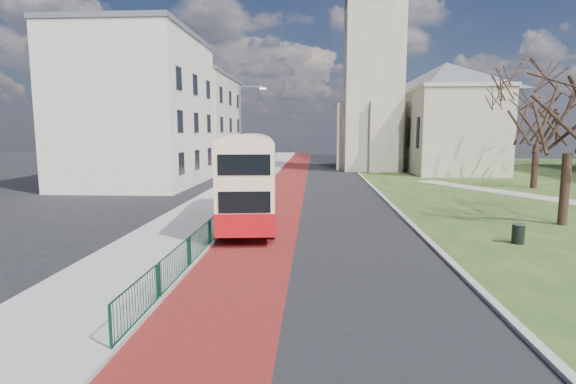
# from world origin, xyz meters

# --- Properties ---
(ground) EXTENTS (160.00, 160.00, 0.00)m
(ground) POSITION_xyz_m (0.00, 0.00, 0.00)
(ground) COLOR black
(ground) RESTS_ON ground
(road_carriageway) EXTENTS (9.00, 120.00, 0.01)m
(road_carriageway) POSITION_xyz_m (1.50, 20.00, 0.01)
(road_carriageway) COLOR black
(road_carriageway) RESTS_ON ground
(bus_lane) EXTENTS (3.40, 120.00, 0.01)m
(bus_lane) POSITION_xyz_m (-1.20, 20.00, 0.01)
(bus_lane) COLOR #591414
(bus_lane) RESTS_ON ground
(pavement_west) EXTENTS (4.00, 120.00, 0.12)m
(pavement_west) POSITION_xyz_m (-5.00, 20.00, 0.06)
(pavement_west) COLOR gray
(pavement_west) RESTS_ON ground
(kerb_west) EXTENTS (0.25, 120.00, 0.13)m
(kerb_west) POSITION_xyz_m (-3.00, 20.00, 0.07)
(kerb_west) COLOR #999993
(kerb_west) RESTS_ON ground
(kerb_east) EXTENTS (0.25, 80.00, 0.13)m
(kerb_east) POSITION_xyz_m (6.10, 22.00, 0.07)
(kerb_east) COLOR #999993
(kerb_east) RESTS_ON ground
(pedestrian_railing) EXTENTS (0.07, 24.00, 1.12)m
(pedestrian_railing) POSITION_xyz_m (-2.95, 4.00, 0.55)
(pedestrian_railing) COLOR #0C3923
(pedestrian_railing) RESTS_ON ground
(gothic_church) EXTENTS (16.38, 18.00, 40.00)m
(gothic_church) POSITION_xyz_m (12.56, 38.00, 13.13)
(gothic_church) COLOR #9E9380
(gothic_church) RESTS_ON ground
(street_block_near) EXTENTS (10.30, 14.30, 13.00)m
(street_block_near) POSITION_xyz_m (-14.00, 22.00, 6.51)
(street_block_near) COLOR beige
(street_block_near) RESTS_ON ground
(street_block_far) EXTENTS (10.30, 16.30, 11.50)m
(street_block_far) POSITION_xyz_m (-14.00, 38.00, 5.76)
(street_block_far) COLOR beige
(street_block_far) RESTS_ON ground
(streetlamp) EXTENTS (2.13, 0.18, 8.00)m
(streetlamp) POSITION_xyz_m (-4.35, 18.00, 4.59)
(streetlamp) COLOR gray
(streetlamp) RESTS_ON pavement_west
(bus) EXTENTS (3.50, 10.59, 4.34)m
(bus) POSITION_xyz_m (-2.01, 5.68, 2.48)
(bus) COLOR #AC0F14
(bus) RESTS_ON ground
(winter_tree_near) EXTENTS (6.37, 6.37, 9.14)m
(winter_tree_near) POSITION_xyz_m (13.59, 6.03, 6.37)
(winter_tree_near) COLOR #322119
(winter_tree_near) RESTS_ON grass_green
(winter_tree_far) EXTENTS (6.78, 6.78, 9.12)m
(winter_tree_far) POSITION_xyz_m (19.26, 21.09, 6.35)
(winter_tree_far) COLOR #311F18
(winter_tree_far) RESTS_ON grass_green
(litter_bin) EXTENTS (0.60, 0.60, 0.85)m
(litter_bin) POSITION_xyz_m (9.70, 2.02, 0.47)
(litter_bin) COLOR black
(litter_bin) RESTS_ON grass_green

